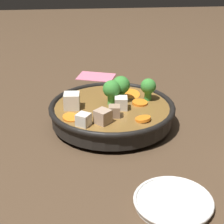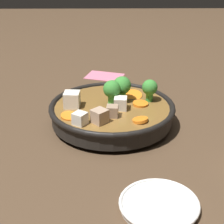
% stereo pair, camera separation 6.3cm
% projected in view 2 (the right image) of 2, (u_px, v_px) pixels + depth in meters
% --- Properties ---
extents(ground_plane, '(3.00, 3.00, 0.00)m').
position_uv_depth(ground_plane, '(112.00, 124.00, 0.86)').
color(ground_plane, '#4C3826').
extents(stirfry_bowl, '(0.28, 0.28, 0.11)m').
position_uv_depth(stirfry_bowl, '(112.00, 111.00, 0.85)').
color(stirfry_bowl, black).
rests_on(stirfry_bowl, ground_plane).
extents(side_saucer, '(0.13, 0.13, 0.01)m').
position_uv_depth(side_saucer, '(159.00, 205.00, 0.59)').
color(side_saucer, white).
rests_on(side_saucer, ground_plane).
extents(napkin, '(0.13, 0.11, 0.00)m').
position_uv_depth(napkin, '(105.00, 76.00, 1.15)').
color(napkin, '#D16B84').
rests_on(napkin, ground_plane).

